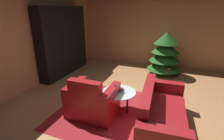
{
  "coord_description": "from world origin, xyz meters",
  "views": [
    {
      "loc": [
        0.81,
        -3.21,
        2.13
      ],
      "look_at": [
        -0.47,
        0.07,
        0.84
      ],
      "focal_mm": 27.3,
      "sensor_mm": 36.0,
      "label": 1
    }
  ],
  "objects_px": {
    "book_stack_on_table": "(119,89)",
    "decorated_tree": "(165,53)",
    "bottle_on_table": "(115,91)",
    "bookshelf_unit": "(67,41)",
    "couch_red": "(161,115)",
    "armchair_red": "(92,102)",
    "coffee_table": "(119,93)"
  },
  "relations": [
    {
      "from": "book_stack_on_table",
      "to": "decorated_tree",
      "type": "distance_m",
      "value": 2.73
    },
    {
      "from": "bottle_on_table",
      "to": "decorated_tree",
      "type": "distance_m",
      "value": 2.96
    },
    {
      "from": "book_stack_on_table",
      "to": "bottle_on_table",
      "type": "height_order",
      "value": "bottle_on_table"
    },
    {
      "from": "bookshelf_unit",
      "to": "couch_red",
      "type": "bearing_deg",
      "value": -30.24
    },
    {
      "from": "bookshelf_unit",
      "to": "armchair_red",
      "type": "distance_m",
      "value": 2.94
    },
    {
      "from": "decorated_tree",
      "to": "coffee_table",
      "type": "bearing_deg",
      "value": -104.26
    },
    {
      "from": "bookshelf_unit",
      "to": "decorated_tree",
      "type": "relative_size",
      "value": 1.55
    },
    {
      "from": "bottle_on_table",
      "to": "decorated_tree",
      "type": "bearing_deg",
      "value": 76.51
    },
    {
      "from": "armchair_red",
      "to": "couch_red",
      "type": "xyz_separation_m",
      "value": [
        1.36,
        0.08,
        -0.04
      ]
    },
    {
      "from": "bottle_on_table",
      "to": "book_stack_on_table",
      "type": "bearing_deg",
      "value": 91.41
    },
    {
      "from": "coffee_table",
      "to": "book_stack_on_table",
      "type": "xyz_separation_m",
      "value": [
        -0.01,
        0.05,
        0.07
      ]
    },
    {
      "from": "coffee_table",
      "to": "bookshelf_unit",
      "type": "bearing_deg",
      "value": 145.39
    },
    {
      "from": "book_stack_on_table",
      "to": "armchair_red",
      "type": "bearing_deg",
      "value": -138.57
    },
    {
      "from": "couch_red",
      "to": "bottle_on_table",
      "type": "bearing_deg",
      "value": 175.74
    },
    {
      "from": "armchair_red",
      "to": "coffee_table",
      "type": "bearing_deg",
      "value": 37.08
    },
    {
      "from": "bookshelf_unit",
      "to": "armchair_red",
      "type": "xyz_separation_m",
      "value": [
        1.98,
        -2.03,
        -0.75
      ]
    },
    {
      "from": "bookshelf_unit",
      "to": "bottle_on_table",
      "type": "relative_size",
      "value": 8.91
    },
    {
      "from": "armchair_red",
      "to": "decorated_tree",
      "type": "distance_m",
      "value": 3.26
    },
    {
      "from": "armchair_red",
      "to": "decorated_tree",
      "type": "xyz_separation_m",
      "value": [
        1.14,
        3.02,
        0.39
      ]
    },
    {
      "from": "armchair_red",
      "to": "book_stack_on_table",
      "type": "height_order",
      "value": "armchair_red"
    },
    {
      "from": "coffee_table",
      "to": "bottle_on_table",
      "type": "relative_size",
      "value": 2.93
    },
    {
      "from": "bookshelf_unit",
      "to": "book_stack_on_table",
      "type": "xyz_separation_m",
      "value": [
        2.43,
        -1.64,
        -0.58
      ]
    },
    {
      "from": "armchair_red",
      "to": "coffee_table",
      "type": "height_order",
      "value": "armchair_red"
    },
    {
      "from": "coffee_table",
      "to": "book_stack_on_table",
      "type": "distance_m",
      "value": 0.08
    },
    {
      "from": "bookshelf_unit",
      "to": "armchair_red",
      "type": "bearing_deg",
      "value": -45.74
    },
    {
      "from": "decorated_tree",
      "to": "bottle_on_table",
      "type": "bearing_deg",
      "value": -103.49
    },
    {
      "from": "bookshelf_unit",
      "to": "book_stack_on_table",
      "type": "height_order",
      "value": "bookshelf_unit"
    },
    {
      "from": "armchair_red",
      "to": "bottle_on_table",
      "type": "xyz_separation_m",
      "value": [
        0.45,
        0.15,
        0.25
      ]
    },
    {
      "from": "bookshelf_unit",
      "to": "armchair_red",
      "type": "height_order",
      "value": "bookshelf_unit"
    },
    {
      "from": "coffee_table",
      "to": "armchair_red",
      "type": "bearing_deg",
      "value": -142.92
    },
    {
      "from": "armchair_red",
      "to": "book_stack_on_table",
      "type": "relative_size",
      "value": 4.89
    },
    {
      "from": "bottle_on_table",
      "to": "coffee_table",
      "type": "bearing_deg",
      "value": 87.47
    }
  ]
}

